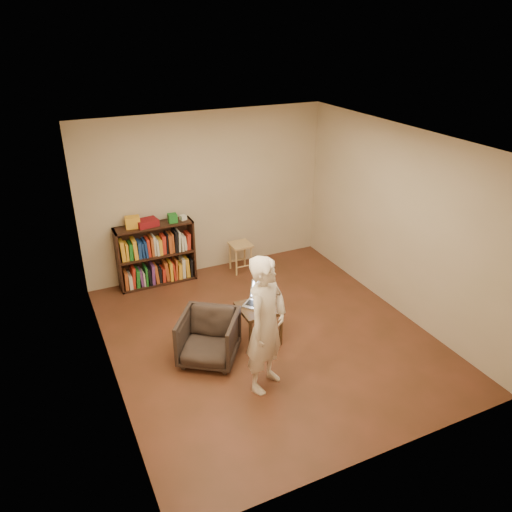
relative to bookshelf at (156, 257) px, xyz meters
name	(u,v)px	position (x,y,z in m)	size (l,w,h in m)	color
floor	(268,336)	(0.92, -2.09, -0.44)	(4.50, 4.50, 0.00)	#472816
ceiling	(270,141)	(0.92, -2.09, 2.16)	(4.50, 4.50, 0.00)	white
wall_back	(206,194)	(0.92, 0.16, 0.86)	(4.00, 4.00, 0.00)	beige
wall_left	(101,281)	(-1.08, -2.09, 0.86)	(4.50, 4.50, 0.00)	beige
wall_right	(399,222)	(2.92, -2.09, 0.86)	(4.50, 4.50, 0.00)	beige
bookshelf	(156,257)	(0.00, 0.00, 0.00)	(1.20, 0.30, 1.00)	black
box_yellow	(133,222)	(-0.30, 0.00, 0.65)	(0.21, 0.15, 0.17)	gold
red_cloth	(147,223)	(-0.09, -0.03, 0.61)	(0.31, 0.23, 0.10)	maroon
box_green	(173,218)	(0.30, -0.04, 0.63)	(0.13, 0.13, 0.13)	#1E7426
box_white	(183,217)	(0.48, -0.01, 0.60)	(0.09, 0.09, 0.07)	silver
stool	(240,249)	(1.36, -0.18, -0.04)	(0.34, 0.34, 0.49)	tan
armchair	(209,338)	(0.05, -2.23, -0.13)	(0.67, 0.69, 0.63)	#302620
side_table	(259,313)	(0.78, -2.12, -0.02)	(0.49, 0.49, 0.51)	#302010
laptop	(260,300)	(0.83, -2.05, 0.12)	(0.49, 0.49, 0.25)	silver
person	(266,325)	(0.47, -2.94, 0.38)	(0.60, 0.39, 1.63)	beige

